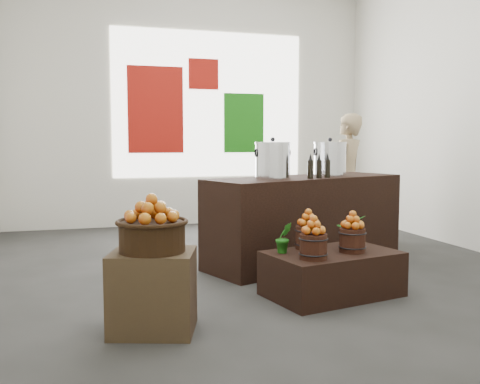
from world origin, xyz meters
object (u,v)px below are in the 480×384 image
object	(u,v)px
crate	(153,292)
display_table	(332,274)
wicker_basket	(152,237)
shopper	(346,177)
stock_pot_left	(273,161)
stock_pot_center	(330,160)
counter	(305,220)

from	to	relation	value
crate	display_table	world-z (taller)	crate
wicker_basket	display_table	distance (m)	1.80
wicker_basket	shopper	distance (m)	4.34
crate	stock_pot_left	world-z (taller)	stock_pot_left
display_table	wicker_basket	bearing A→B (deg)	-176.30
stock_pot_center	shopper	bearing A→B (deg)	54.08
wicker_basket	stock_pot_left	distance (m)	2.24
display_table	counter	world-z (taller)	counter
stock_pot_center	shopper	world-z (taller)	shopper
wicker_basket	stock_pot_left	size ratio (longest dim) A/B	1.27
wicker_basket	display_table	world-z (taller)	wicker_basket
counter	stock_pot_left	xyz separation A→B (m)	(-0.46, -0.17, 0.68)
counter	shopper	bearing A→B (deg)	26.69
shopper	display_table	bearing A→B (deg)	27.33
stock_pot_left	shopper	xyz separation A→B (m)	(1.62, 1.41, -0.28)
stock_pot_left	shopper	distance (m)	2.17
wicker_basket	shopper	bearing A→B (deg)	43.90
crate	stock_pot_center	xyz separation A→B (m)	(2.32, 1.90, 0.88)
counter	display_table	bearing A→B (deg)	-123.00
crate	shopper	xyz separation A→B (m)	(3.12, 3.00, 0.59)
counter	stock_pot_center	world-z (taller)	stock_pot_center
display_table	stock_pot_left	distance (m)	1.50
crate	wicker_basket	world-z (taller)	wicker_basket
wicker_basket	counter	bearing A→B (deg)	42.02
crate	counter	bearing A→B (deg)	42.02
display_table	shopper	distance (m)	3.01
counter	stock_pot_left	world-z (taller)	stock_pot_left
counter	shopper	size ratio (longest dim) A/B	1.36
stock_pot_left	stock_pot_center	distance (m)	0.88
display_table	counter	distance (m)	1.37
crate	stock_pot_center	bearing A→B (deg)	39.28
crate	stock_pot_center	size ratio (longest dim) A/B	1.59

